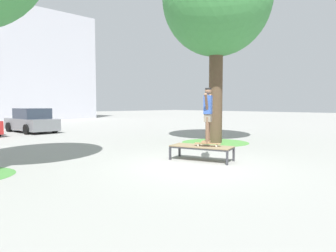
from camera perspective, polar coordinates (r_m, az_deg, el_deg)
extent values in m
plane|color=#999993|center=(8.86, 5.31, -7.30)|extent=(120.00, 120.00, 0.00)
cube|color=#38383D|center=(9.58, 0.40, -5.25)|extent=(0.08, 0.08, 0.38)
cube|color=#38383D|center=(10.20, 2.18, -4.68)|extent=(0.08, 0.08, 0.38)
cube|color=#38383D|center=(8.91, 11.06, -6.04)|extent=(0.08, 0.08, 0.38)
cube|color=#38383D|center=(9.58, 12.24, -5.35)|extent=(0.08, 0.08, 0.38)
cylinder|color=#38383D|center=(9.18, 5.54, -4.33)|extent=(0.65, 1.82, 0.05)
cylinder|color=#38383D|center=(9.82, 7.06, -3.79)|extent=(0.65, 1.82, 0.05)
cylinder|color=#38383D|center=(9.86, 1.32, -3.72)|extent=(0.74, 0.29, 0.05)
cylinder|color=#38383D|center=(9.21, 11.69, -4.36)|extent=(0.74, 0.29, 0.05)
cube|color=#847051|center=(9.49, 6.33, -3.81)|extent=(1.32, 2.04, 0.03)
cube|color=#9E754C|center=(9.41, 7.46, -3.28)|extent=(0.57, 0.80, 0.02)
cylinder|color=silver|center=(9.39, 5.70, -3.63)|extent=(0.05, 0.06, 0.06)
cylinder|color=silver|center=(9.54, 5.86, -3.51)|extent=(0.05, 0.06, 0.06)
cylinder|color=silver|center=(9.30, 9.09, -3.73)|extent=(0.05, 0.06, 0.06)
cylinder|color=silver|center=(9.45, 9.21, -3.61)|extent=(0.05, 0.06, 0.06)
cylinder|color=brown|center=(9.27, 7.39, -0.79)|extent=(0.11, 0.11, 0.82)
cube|color=#99704C|center=(9.31, 7.06, -3.09)|extent=(0.20, 0.26, 0.07)
cylinder|color=brown|center=(9.46, 7.58, -0.69)|extent=(0.11, 0.11, 0.82)
cube|color=#99704C|center=(9.51, 7.26, -2.94)|extent=(0.20, 0.26, 0.07)
cube|color=#756B5B|center=(9.34, 7.51, 1.54)|extent=(0.36, 0.32, 0.24)
cube|color=#2D4C99|center=(9.33, 7.53, 4.00)|extent=(0.42, 0.37, 0.56)
cylinder|color=brown|center=(9.04, 7.24, 4.48)|extent=(0.39, 0.27, 0.52)
cylinder|color=brown|center=(9.63, 7.81, 4.45)|extent=(0.39, 0.27, 0.52)
sphere|color=brown|center=(9.34, 7.55, 6.51)|extent=(0.20, 0.20, 0.20)
cylinder|color=black|center=(9.34, 7.56, 6.94)|extent=(0.19, 0.19, 0.05)
cylinder|color=brown|center=(13.97, 8.95, 5.87)|extent=(0.61, 0.61, 4.38)
cylinder|color=#519342|center=(14.07, 8.85, -3.06)|extent=(3.05, 3.05, 0.01)
cube|color=slate|center=(20.83, -24.30, 0.34)|extent=(2.00, 4.31, 0.70)
cube|color=#2D3847|center=(20.67, -24.19, 2.17)|extent=(1.71, 2.21, 0.64)
cylinder|color=black|center=(21.73, -27.73, -0.19)|extent=(0.26, 0.61, 0.60)
cylinder|color=black|center=(22.38, -23.65, 0.05)|extent=(0.26, 0.61, 0.60)
cylinder|color=black|center=(19.32, -25.02, -0.58)|extent=(0.26, 0.61, 0.60)
cylinder|color=black|center=(20.05, -20.55, -0.30)|extent=(0.26, 0.61, 0.60)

